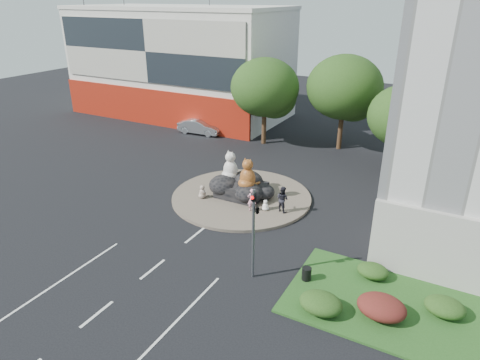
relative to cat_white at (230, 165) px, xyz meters
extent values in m
plane|color=black|center=(1.13, -10.41, -2.20)|extent=(120.00, 120.00, 0.00)
cylinder|color=brown|center=(1.13, -0.41, -2.10)|extent=(10.00, 10.00, 0.20)
cube|color=silver|center=(-16.87, 17.59, 3.80)|extent=(25.00, 12.00, 12.00)
cube|color=maroon|center=(-16.87, 11.54, -0.20)|extent=(25.00, 0.30, 4.00)
cube|color=#B2AD9E|center=(-16.87, 11.49, 5.80)|extent=(24.00, 0.15, 6.50)
cube|color=silver|center=(-16.87, 17.59, 10.00)|extent=(25.20, 12.20, 0.40)
cube|color=#1F4617|center=(13.13, -7.41, -2.14)|extent=(10.00, 6.00, 0.12)
cylinder|color=#382314|center=(-2.87, 11.59, -0.33)|extent=(0.44, 0.44, 3.74)
ellipsoid|color=#1D3D13|center=(-2.87, 11.59, 3.33)|extent=(6.46, 6.46, 5.49)
sphere|color=#1D3D13|center=(-2.07, 12.09, 2.48)|extent=(4.25, 4.25, 4.25)
sphere|color=#1D3D13|center=(-3.57, 11.29, 2.73)|extent=(3.74, 3.74, 3.74)
cylinder|color=#382314|center=(4.13, 13.59, -0.22)|extent=(0.44, 0.44, 3.96)
ellipsoid|color=#1D3D13|center=(4.13, 13.59, 3.65)|extent=(6.84, 6.84, 5.81)
sphere|color=#1D3D13|center=(4.93, 14.09, 2.75)|extent=(4.50, 4.50, 4.50)
sphere|color=#1D3D13|center=(3.43, 13.29, 3.02)|extent=(3.96, 3.96, 3.96)
cylinder|color=#382314|center=(10.13, 9.59, -0.55)|extent=(0.44, 0.44, 3.30)
ellipsoid|color=#1D3D13|center=(10.13, 9.59, 2.68)|extent=(5.70, 5.70, 4.84)
sphere|color=#1D3D13|center=(10.93, 10.09, 1.93)|extent=(3.75, 3.75, 3.75)
sphere|color=#1D3D13|center=(9.43, 9.29, 2.15)|extent=(3.30, 3.30, 3.30)
ellipsoid|color=#1D3D13|center=(10.13, -9.41, -1.63)|extent=(2.00, 1.60, 0.90)
ellipsoid|color=#4C1E14|center=(12.63, -8.41, -1.58)|extent=(2.20, 1.76, 0.99)
ellipsoid|color=#1D3D13|center=(15.13, -6.91, -1.67)|extent=(1.80, 1.44, 0.81)
ellipsoid|color=#1D3D13|center=(11.63, -5.61, -1.72)|extent=(1.60, 1.28, 0.72)
cylinder|color=#595B60|center=(6.13, -8.41, 0.30)|extent=(0.14, 0.14, 5.00)
imported|color=black|center=(6.13, -8.41, 2.00)|extent=(0.21, 0.26, 1.30)
imported|color=black|center=(6.33, -8.41, 1.80)|extent=(0.26, 1.24, 0.50)
sphere|color=red|center=(6.13, -8.59, 2.45)|extent=(0.18, 0.18, 0.18)
cylinder|color=#595B60|center=(14.13, -2.41, 1.80)|extent=(0.18, 0.18, 8.00)
cylinder|color=#595B60|center=(13.13, -2.41, 5.80)|extent=(2.00, 0.12, 0.12)
cube|color=silver|center=(12.13, -2.41, 5.70)|extent=(0.50, 0.22, 0.12)
imported|color=pink|center=(2.84, -2.13, -1.21)|extent=(0.69, 0.64, 1.58)
imported|color=#222129|center=(4.66, -1.23, -1.11)|extent=(1.04, 0.92, 1.78)
imported|color=#B4B7BC|center=(-10.14, 11.21, -1.43)|extent=(4.82, 2.06, 1.54)
cylinder|color=black|center=(8.71, -7.45, -1.73)|extent=(0.61, 0.61, 0.69)
camera|label=1|loc=(14.38, -24.92, 11.31)|focal=32.00mm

